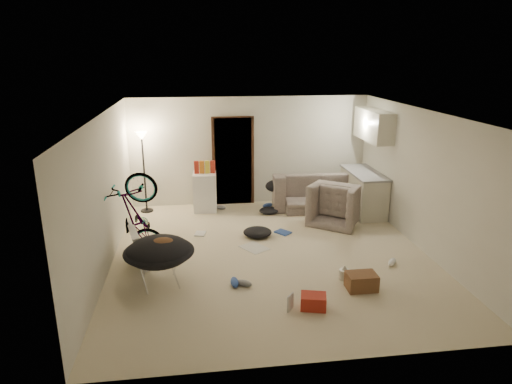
{
  "coord_description": "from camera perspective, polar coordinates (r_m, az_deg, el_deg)",
  "views": [
    {
      "loc": [
        -1.26,
        -7.34,
        3.45
      ],
      "look_at": [
        -0.18,
        0.6,
        0.99
      ],
      "focal_mm": 32.0,
      "sensor_mm": 36.0,
      "label": 1
    }
  ],
  "objects": [
    {
      "name": "bicycle",
      "position": [
        8.17,
        -14.53,
        -5.26
      ],
      "size": [
        1.7,
        0.95,
        0.93
      ],
      "primitive_type": "imported",
      "rotation": [
        0.0,
        -0.17,
        1.41
      ],
      "color": "black",
      "rests_on": "floor"
    },
    {
      "name": "wall_front",
      "position": [
        5.02,
        7.72,
        -9.08
      ],
      "size": [
        5.5,
        0.02,
        2.5
      ],
      "primitive_type": "cube",
      "color": "silver",
      "rests_on": "floor"
    },
    {
      "name": "ceiling",
      "position": [
        7.51,
        2.03,
        9.88
      ],
      "size": [
        5.5,
        6.0,
        0.02
      ],
      "primitive_type": "cube",
      "color": "white",
      "rests_on": "wall_back"
    },
    {
      "name": "kitchen_uppers",
      "position": [
        10.2,
        14.51,
        8.09
      ],
      "size": [
        0.38,
        1.4,
        0.65
      ],
      "primitive_type": "cube",
      "color": "beige",
      "rests_on": "wall_right"
    },
    {
      "name": "snack_box_0",
      "position": [
        10.19,
        -7.45,
        3.02
      ],
      "size": [
        0.11,
        0.08,
        0.3
      ],
      "primitive_type": "cube",
      "rotation": [
        0.0,
        0.0,
        0.13
      ],
      "color": "#A22618",
      "rests_on": "mini_fridge"
    },
    {
      "name": "floor",
      "position": [
        8.21,
        1.84,
        -7.84
      ],
      "size": [
        5.5,
        6.0,
        0.02
      ],
      "primitive_type": "cube",
      "color": "beige",
      "rests_on": "ground"
    },
    {
      "name": "snack_box_2",
      "position": [
        10.19,
        -6.1,
        3.07
      ],
      "size": [
        0.1,
        0.07,
        0.3
      ],
      "primitive_type": "cube",
      "rotation": [
        0.0,
        0.0,
        0.03
      ],
      "color": "gold",
      "rests_on": "mini_fridge"
    },
    {
      "name": "wall_right",
      "position": [
        8.65,
        20.27,
        1.27
      ],
      "size": [
        0.02,
        6.0,
        2.5
      ],
      "primitive_type": "cube",
      "color": "silver",
      "rests_on": "floor"
    },
    {
      "name": "shoe_3",
      "position": [
        7.15,
        -1.5,
        -11.32
      ],
      "size": [
        0.28,
        0.23,
        0.1
      ],
      "primitive_type": "ellipsoid",
      "rotation": [
        0.0,
        0.0,
        -0.57
      ],
      "color": "slate",
      "rests_on": "floor"
    },
    {
      "name": "door_trim",
      "position": [
        10.6,
        -2.87,
        3.8
      ],
      "size": [
        0.97,
        0.04,
        2.1
      ],
      "primitive_type": "cube",
      "color": "#392113",
      "rests_on": "floor"
    },
    {
      "name": "shoe_1",
      "position": [
        10.47,
        -4.44,
        -1.93
      ],
      "size": [
        0.28,
        0.2,
        0.09
      ],
      "primitive_type": "ellipsoid",
      "rotation": [
        0.0,
        0.0,
        -0.43
      ],
      "color": "slate",
      "rests_on": "floor"
    },
    {
      "name": "snack_box_1",
      "position": [
        10.19,
        -6.78,
        3.05
      ],
      "size": [
        0.11,
        0.09,
        0.3
      ],
      "primitive_type": "cube",
      "rotation": [
        0.0,
        0.0,
        -0.25
      ],
      "color": "#BF6417",
      "rests_on": "mini_fridge"
    },
    {
      "name": "sofa",
      "position": [
        10.65,
        7.72,
        -0.22
      ],
      "size": [
        2.16,
        0.91,
        0.62
      ],
      "primitive_type": "imported",
      "rotation": [
        0.0,
        0.0,
        3.11
      ],
      "color": "#333A33",
      "rests_on": "floor"
    },
    {
      "name": "hoodie",
      "position": [
        7.06,
        -11.7,
        -6.57
      ],
      "size": [
        0.53,
        0.46,
        0.22
      ],
      "primitive_type": "ellipsoid",
      "rotation": [
        0.0,
        0.0,
        0.14
      ],
      "color": "#51311B",
      "rests_on": "saucer_chair"
    },
    {
      "name": "floor_lamp",
      "position": [
        10.28,
        -13.96,
        4.54
      ],
      "size": [
        0.28,
        0.28,
        1.81
      ],
      "color": "black",
      "rests_on": "floor"
    },
    {
      "name": "book_blue",
      "position": [
        9.13,
        3.38,
        -5.05
      ],
      "size": [
        0.36,
        0.37,
        0.03
      ],
      "primitive_type": "cube",
      "rotation": [
        0.0,
        0.0,
        0.69
      ],
      "color": "#294695",
      "rests_on": "floor"
    },
    {
      "name": "shoe_4",
      "position": [
        8.14,
        16.65,
        -8.38
      ],
      "size": [
        0.26,
        0.28,
        0.1
      ],
      "primitive_type": "ellipsoid",
      "rotation": [
        0.0,
        0.0,
        0.87
      ],
      "color": "white",
      "rests_on": "floor"
    },
    {
      "name": "drink_case_a",
      "position": [
        7.21,
        13.05,
        -10.84
      ],
      "size": [
        0.45,
        0.32,
        0.26
      ],
      "primitive_type": "cube",
      "rotation": [
        0.0,
        0.0,
        -0.0
      ],
      "color": "brown",
      "rests_on": "floor"
    },
    {
      "name": "wall_left",
      "position": [
        7.81,
        -18.46,
        -0.19
      ],
      "size": [
        0.02,
        6.0,
        2.5
      ],
      "primitive_type": "cube",
      "color": "silver",
      "rests_on": "floor"
    },
    {
      "name": "saucer_chair",
      "position": [
        7.17,
        -11.99,
        -8.03
      ],
      "size": [
        1.07,
        1.07,
        0.76
      ],
      "color": "silver",
      "rests_on": "floor"
    },
    {
      "name": "newspaper",
      "position": [
        8.46,
        -0.21,
        -6.97
      ],
      "size": [
        0.58,
        0.61,
        0.01
      ],
      "primitive_type": "cube",
      "rotation": [
        0.0,
        0.0,
        0.59
      ],
      "color": "beige",
      "rests_on": "floor"
    },
    {
      "name": "juicer",
      "position": [
        7.45,
        10.99,
        -9.98
      ],
      "size": [
        0.17,
        0.17,
        0.24
      ],
      "color": "beige",
      "rests_on": "floor"
    },
    {
      "name": "snack_box_3",
      "position": [
        10.2,
        -5.43,
        3.1
      ],
      "size": [
        0.12,
        0.1,
        0.3
      ],
      "primitive_type": "cube",
      "rotation": [
        0.0,
        0.0,
        -0.3
      ],
      "color": "#A22618",
      "rests_on": "mini_fridge"
    },
    {
      "name": "kitchen_counter",
      "position": [
        10.48,
        13.24,
        -0.07
      ],
      "size": [
        0.6,
        1.5,
        0.88
      ],
      "primitive_type": "cube",
      "color": "beige",
      "rests_on": "floor"
    },
    {
      "name": "shoe_0",
      "position": [
        10.58,
        1.46,
        -1.66
      ],
      "size": [
        0.3,
        0.23,
        0.1
      ],
      "primitive_type": "ellipsoid",
      "rotation": [
        0.0,
        0.0,
        0.48
      ],
      "color": "#294695",
      "rests_on": "floor"
    },
    {
      "name": "clothes_lump_b",
      "position": [
        10.18,
        1.64,
        -2.34
      ],
      "size": [
        0.51,
        0.46,
        0.14
      ],
      "primitive_type": "ellipsoid",
      "rotation": [
        0.0,
        0.0,
        0.19
      ],
      "color": "black",
      "rests_on": "floor"
    },
    {
      "name": "book_white",
      "position": [
        9.13,
        -6.99,
        -5.19
      ],
      "size": [
        0.25,
        0.29,
        0.02
      ],
      "primitive_type": "cube",
      "rotation": [
        0.0,
        0.0,
        -0.21
      ],
      "color": "silver",
      "rests_on": "floor"
    },
    {
      "name": "counter_top",
      "position": [
        10.36,
        13.41,
        2.36
      ],
      "size": [
        0.64,
        1.54,
        0.04
      ],
      "primitive_type": "cube",
      "color": "gray",
      "rests_on": "kitchen_counter"
    },
    {
      "name": "doorway",
      "position": [
        10.63,
        -2.88,
        3.84
      ],
      "size": [
        0.85,
        0.1,
        2.04
      ],
      "primitive_type": "cube",
      "color": "black",
      "rests_on": "floor"
    },
    {
      "name": "sofa_drape",
      "position": [
        10.38,
        2.7,
        0.77
      ],
      "size": [
        0.62,
        0.54,
        0.28
      ],
      "primitive_type": "ellipsoid",
      "rotation": [
        0.0,
        0.0,
        0.16
      ],
      "color": "black",
      "rests_on": "sofa"
    },
    {
      "name": "drink_case_b",
      "position": [
        6.62,
        7.18,
        -13.42
      ],
      "size": [
        0.41,
        0.34,
        0.2
      ],
      "primitive_type": "cube",
      "rotation": [
        0.0,
        0.0,
        -0.25
      ],
      "color": "#A22618",
      "rests_on": "floor"
    },
    {
      "name": "wall_back",
      "position": [
        10.66,
        -0.77,
        5.16
      ],
      "size": [
        5.5,
        0.02,
        2.5
      ],
      "primitive_type": "cube",
      "color": "silver",
      "rests_on": "floor"
    },
    {
      "name": "clothes_lump_a",
      "position": [
        8.93,
        0.18,
        -5.04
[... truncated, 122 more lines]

